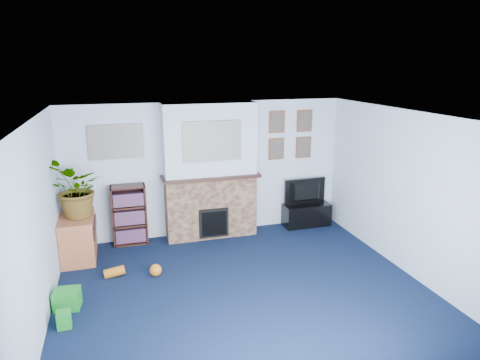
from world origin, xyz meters
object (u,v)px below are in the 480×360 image
object	(u,v)px
tv_stand	(306,214)
bookshelf	(129,216)
television	(307,192)
sideboard	(78,237)

from	to	relation	value
tv_stand	bookshelf	world-z (taller)	bookshelf
television	bookshelf	world-z (taller)	bookshelf
television	sideboard	xyz separation A→B (m)	(-4.12, -0.30, -0.32)
tv_stand	sideboard	distance (m)	4.13
tv_stand	bookshelf	size ratio (longest dim) A/B	0.85
television	bookshelf	distance (m)	3.30
bookshelf	sideboard	world-z (taller)	bookshelf
tv_stand	television	bearing A→B (deg)	90.00
tv_stand	bookshelf	xyz separation A→B (m)	(-3.30, 0.08, 0.28)
television	bookshelf	xyz separation A→B (m)	(-3.30, 0.06, -0.16)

